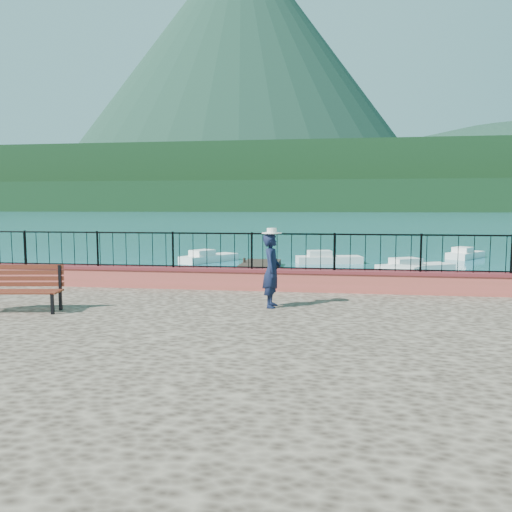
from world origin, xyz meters
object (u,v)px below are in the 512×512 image
(person, at_px, (272,271))
(boat_0, at_px, (185,275))
(boat_4, at_px, (329,257))
(boat_1, at_px, (415,275))
(boat_3, at_px, (209,255))
(boat_5, at_px, (466,252))
(park_bench, at_px, (19,298))
(boat_2, at_px, (415,265))

(person, distance_m, boat_0, 11.56)
(boat_4, bearing_deg, boat_1, -76.41)
(person, distance_m, boat_4, 19.56)
(boat_3, height_order, boat_5, same)
(boat_0, height_order, boat_4, same)
(park_bench, bearing_deg, person, 4.85)
(boat_0, xyz_separation_m, boat_4, (6.36, 9.15, 0.00))
(boat_2, bearing_deg, boat_0, 179.11)
(boat_0, relative_size, boat_5, 1.13)
(park_bench, distance_m, boat_2, 20.45)
(boat_5, bearing_deg, park_bench, -174.84)
(person, bearing_deg, boat_3, 18.07)
(boat_2, bearing_deg, boat_4, 113.12)
(boat_0, height_order, boat_2, same)
(boat_1, distance_m, boat_4, 8.55)
(boat_2, xyz_separation_m, boat_3, (-11.88, 3.40, 0.00))
(person, height_order, boat_4, person)
(boat_4, height_order, boat_5, same)
(boat_3, relative_size, boat_4, 1.01)
(boat_1, distance_m, boat_3, 13.45)
(person, bearing_deg, boat_2, -19.59)
(park_bench, xyz_separation_m, boat_1, (10.46, 13.06, -1.10))
(boat_0, xyz_separation_m, boat_1, (10.15, 1.49, 0.00))
(boat_0, relative_size, boat_2, 0.89)
(boat_2, distance_m, boat_5, 8.99)
(boat_1, bearing_deg, boat_2, 107.93)
(person, height_order, boat_3, person)
(boat_0, distance_m, boat_2, 12.17)
(boat_5, bearing_deg, boat_0, 168.29)
(park_bench, height_order, boat_0, park_bench)
(person, distance_m, boat_2, 16.96)
(boat_0, bearing_deg, boat_2, -0.03)
(boat_1, relative_size, boat_4, 0.95)
(boat_4, distance_m, boat_5, 9.92)
(boat_1, height_order, boat_4, same)
(person, xyz_separation_m, boat_0, (-5.01, 10.30, -1.63))
(boat_0, distance_m, boat_4, 11.14)
(park_bench, bearing_deg, boat_0, 79.85)
(park_bench, relative_size, boat_4, 0.47)
(boat_0, height_order, boat_3, same)
(person, bearing_deg, boat_5, -23.08)
(park_bench, distance_m, boat_3, 20.55)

